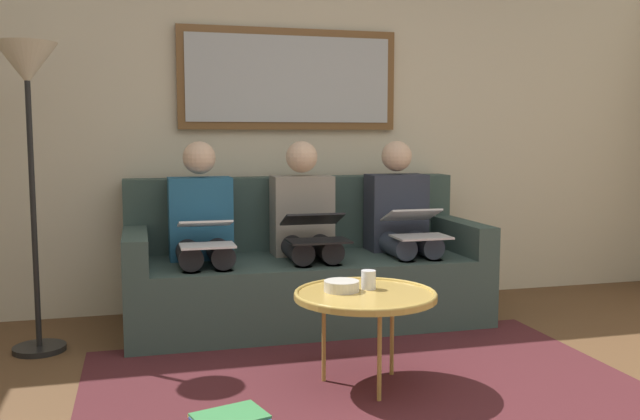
{
  "coord_description": "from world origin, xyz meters",
  "views": [
    {
      "loc": [
        1.0,
        2.06,
        1.18
      ],
      "look_at": [
        0.0,
        -1.7,
        0.75
      ],
      "focal_mm": 38.44,
      "sensor_mm": 36.0,
      "label": 1
    }
  ],
  "objects_px": {
    "framed_mirror": "(289,79)",
    "person_left": "(402,223)",
    "person_right": "(202,230)",
    "laptop_white": "(206,233)",
    "coffee_table": "(365,296)",
    "person_middle": "(306,227)",
    "couch": "(303,271)",
    "laptop_black": "(315,229)",
    "standing_lamp": "(28,98)",
    "laptop_silver": "(416,224)",
    "bowl": "(341,286)",
    "cup": "(368,280)"
  },
  "relations": [
    {
      "from": "person_middle",
      "to": "laptop_black",
      "type": "relative_size",
      "value": 3.09
    },
    {
      "from": "couch",
      "to": "laptop_black",
      "type": "relative_size",
      "value": 5.97
    },
    {
      "from": "bowl",
      "to": "standing_lamp",
      "type": "xyz_separation_m",
      "value": [
        1.46,
        -0.88,
        0.9
      ]
    },
    {
      "from": "cup",
      "to": "person_right",
      "type": "bearing_deg",
      "value": -57.26
    },
    {
      "from": "person_middle",
      "to": "laptop_white",
      "type": "xyz_separation_m",
      "value": [
        0.64,
        0.25,
        0.02
      ]
    },
    {
      "from": "cup",
      "to": "person_right",
      "type": "height_order",
      "value": "person_right"
    },
    {
      "from": "person_right",
      "to": "cup",
      "type": "bearing_deg",
      "value": 122.74
    },
    {
      "from": "standing_lamp",
      "to": "cup",
      "type": "bearing_deg",
      "value": 151.41
    },
    {
      "from": "bowl",
      "to": "person_left",
      "type": "height_order",
      "value": "person_left"
    },
    {
      "from": "couch",
      "to": "framed_mirror",
      "type": "bearing_deg",
      "value": -90.0
    },
    {
      "from": "framed_mirror",
      "to": "laptop_black",
      "type": "xyz_separation_m",
      "value": [
        0.0,
        0.69,
        -0.92
      ]
    },
    {
      "from": "couch",
      "to": "person_right",
      "type": "distance_m",
      "value": 0.71
    },
    {
      "from": "coffee_table",
      "to": "laptop_silver",
      "type": "distance_m",
      "value": 1.13
    },
    {
      "from": "person_middle",
      "to": "laptop_black",
      "type": "xyz_separation_m",
      "value": [
        0.0,
        0.23,
        0.02
      ]
    },
    {
      "from": "laptop_white",
      "to": "person_right",
      "type": "bearing_deg",
      "value": -90.0
    },
    {
      "from": "bowl",
      "to": "laptop_silver",
      "type": "relative_size",
      "value": 0.43
    },
    {
      "from": "bowl",
      "to": "laptop_white",
      "type": "relative_size",
      "value": 0.5
    },
    {
      "from": "laptop_black",
      "to": "standing_lamp",
      "type": "xyz_separation_m",
      "value": [
        1.55,
        -0.04,
        0.74
      ]
    },
    {
      "from": "standing_lamp",
      "to": "person_middle",
      "type": "bearing_deg",
      "value": -172.69
    },
    {
      "from": "person_right",
      "to": "person_middle",
      "type": "bearing_deg",
      "value": 180.0
    },
    {
      "from": "coffee_table",
      "to": "laptop_black",
      "type": "height_order",
      "value": "laptop_black"
    },
    {
      "from": "person_middle",
      "to": "standing_lamp",
      "type": "relative_size",
      "value": 0.69
    },
    {
      "from": "person_right",
      "to": "coffee_table",
      "type": "bearing_deg",
      "value": 119.33
    },
    {
      "from": "couch",
      "to": "laptop_silver",
      "type": "xyz_separation_m",
      "value": [
        -0.64,
        0.3,
        0.32
      ]
    },
    {
      "from": "standing_lamp",
      "to": "framed_mirror",
      "type": "bearing_deg",
      "value": -157.07
    },
    {
      "from": "framed_mirror",
      "to": "laptop_black",
      "type": "distance_m",
      "value": 1.15
    },
    {
      "from": "framed_mirror",
      "to": "laptop_white",
      "type": "distance_m",
      "value": 1.33
    },
    {
      "from": "framed_mirror",
      "to": "laptop_black",
      "type": "relative_size",
      "value": 4.04
    },
    {
      "from": "standing_lamp",
      "to": "coffee_table",
      "type": "bearing_deg",
      "value": 148.59
    },
    {
      "from": "coffee_table",
      "to": "person_middle",
      "type": "xyz_separation_m",
      "value": [
        0.01,
        -1.15,
        0.18
      ]
    },
    {
      "from": "coffee_table",
      "to": "person_left",
      "type": "relative_size",
      "value": 0.58
    },
    {
      "from": "person_middle",
      "to": "laptop_white",
      "type": "bearing_deg",
      "value": 21.23
    },
    {
      "from": "framed_mirror",
      "to": "couch",
      "type": "bearing_deg",
      "value": 90.0
    },
    {
      "from": "person_left",
      "to": "standing_lamp",
      "type": "height_order",
      "value": "standing_lamp"
    },
    {
      "from": "person_middle",
      "to": "person_right",
      "type": "distance_m",
      "value": 0.64
    },
    {
      "from": "laptop_black",
      "to": "person_middle",
      "type": "bearing_deg",
      "value": -90.0
    },
    {
      "from": "cup",
      "to": "laptop_black",
      "type": "relative_size",
      "value": 0.24
    },
    {
      "from": "bowl",
      "to": "standing_lamp",
      "type": "height_order",
      "value": "standing_lamp"
    },
    {
      "from": "framed_mirror",
      "to": "person_middle",
      "type": "relative_size",
      "value": 1.31
    },
    {
      "from": "couch",
      "to": "person_middle",
      "type": "relative_size",
      "value": 1.93
    },
    {
      "from": "person_right",
      "to": "laptop_white",
      "type": "xyz_separation_m",
      "value": [
        0.0,
        0.25,
        0.02
      ]
    },
    {
      "from": "coffee_table",
      "to": "laptop_black",
      "type": "xyz_separation_m",
      "value": [
        0.01,
        -0.91,
        0.2
      ]
    },
    {
      "from": "coffee_table",
      "to": "person_middle",
      "type": "distance_m",
      "value": 1.16
    },
    {
      "from": "cup",
      "to": "person_left",
      "type": "distance_m",
      "value": 1.23
    },
    {
      "from": "cup",
      "to": "laptop_white",
      "type": "distance_m",
      "value": 1.08
    },
    {
      "from": "laptop_black",
      "to": "person_right",
      "type": "height_order",
      "value": "person_right"
    },
    {
      "from": "coffee_table",
      "to": "person_middle",
      "type": "bearing_deg",
      "value": -89.72
    },
    {
      "from": "framed_mirror",
      "to": "person_right",
      "type": "bearing_deg",
      "value": 35.53
    },
    {
      "from": "framed_mirror",
      "to": "person_left",
      "type": "distance_m",
      "value": 1.23
    },
    {
      "from": "person_left",
      "to": "laptop_white",
      "type": "height_order",
      "value": "person_left"
    }
  ]
}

